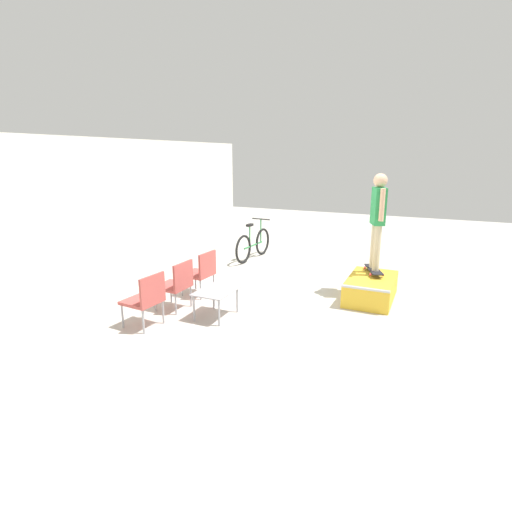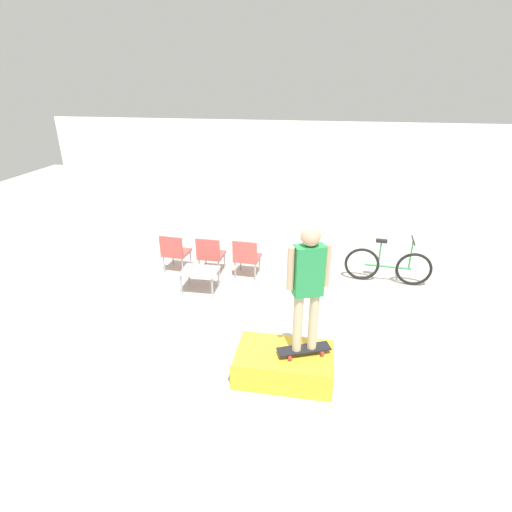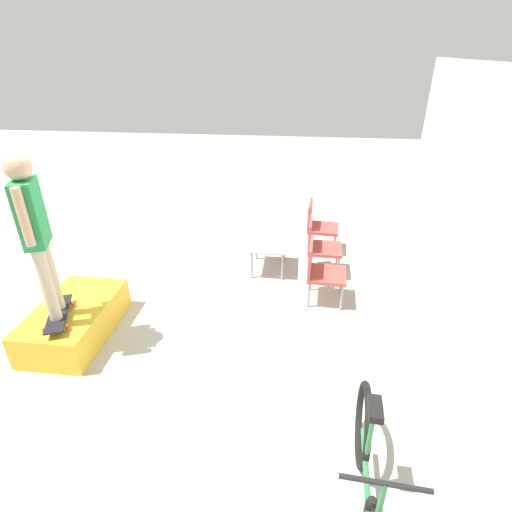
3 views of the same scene
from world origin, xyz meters
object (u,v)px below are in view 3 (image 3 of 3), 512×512
object	(u,v)px
skateboard_on_ramp	(59,314)
patio_chair_right	(321,269)
skate_ramp_box	(75,320)
patio_chair_left	(318,224)
person_skater	(34,226)
coffee_table	(269,247)
bicycle	(367,481)
patio_chair_center	(319,244)

from	to	relation	value
skateboard_on_ramp	patio_chair_right	world-z (taller)	patio_chair_right
skate_ramp_box	patio_chair_left	distance (m)	4.08
person_skater	patio_chair_right	xyz separation A→B (m)	(-1.41, 2.99, -1.10)
person_skater	coffee_table	distance (m)	3.34
patio_chair_left	patio_chair_right	distance (m)	1.60
coffee_table	bicycle	world-z (taller)	bicycle
skateboard_on_ramp	bicycle	world-z (taller)	bicycle
patio_chair_left	patio_chair_right	size ratio (longest dim) A/B	1.00
person_skater	patio_chair_right	world-z (taller)	person_skater
patio_chair_right	patio_chair_left	bearing A→B (deg)	3.52
person_skater	patio_chair_center	size ratio (longest dim) A/B	2.06
skateboard_on_ramp	patio_chair_center	xyz separation A→B (m)	(-2.21, 2.99, -0.01)
person_skater	coffee_table	size ratio (longest dim) A/B	2.47
skate_ramp_box	patio_chair_right	bearing A→B (deg)	110.71
patio_chair_center	bicycle	world-z (taller)	bicycle
coffee_table	skateboard_on_ramp	bearing A→B (deg)	-45.07
patio_chair_center	bicycle	distance (m)	3.75
patio_chair_left	bicycle	distance (m)	4.56
patio_chair_center	patio_chair_right	world-z (taller)	same
skateboard_on_ramp	patio_chair_center	world-z (taller)	patio_chair_center
coffee_table	bicycle	xyz separation A→B (m)	(3.74, 1.05, -0.01)
skateboard_on_ramp	patio_chair_left	world-z (taller)	patio_chair_left
patio_chair_left	bicycle	size ratio (longest dim) A/B	0.50
skateboard_on_ramp	person_skater	world-z (taller)	person_skater
bicycle	patio_chair_center	bearing A→B (deg)	-172.08
patio_chair_right	coffee_table	bearing A→B (deg)	48.02
skateboard_on_ramp	patio_chair_left	bearing A→B (deg)	113.04
patio_chair_left	bicycle	bearing A→B (deg)	-172.03
coffee_table	patio_chair_right	world-z (taller)	patio_chair_right
bicycle	person_skater	bearing A→B (deg)	-111.35
patio_chair_center	patio_chair_right	distance (m)	0.80
patio_chair_left	patio_chair_center	size ratio (longest dim) A/B	1.00
skate_ramp_box	coffee_table	size ratio (longest dim) A/B	1.94
skateboard_on_ramp	patio_chair_left	size ratio (longest dim) A/B	0.88
person_skater	patio_chair_right	size ratio (longest dim) A/B	2.06
skate_ramp_box	coffee_table	xyz separation A→B (m)	(-1.93, 2.22, 0.19)
skate_ramp_box	patio_chair_right	distance (m)	3.23
skate_ramp_box	patio_chair_right	world-z (taller)	patio_chair_right
skate_ramp_box	patio_chair_left	xyz separation A→B (m)	(-2.74, 3.01, 0.28)
patio_chair_center	coffee_table	bearing A→B (deg)	91.66
skateboard_on_ramp	skate_ramp_box	bearing A→B (deg)	160.18
patio_chair_center	skateboard_on_ramp	bearing A→B (deg)	127.91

